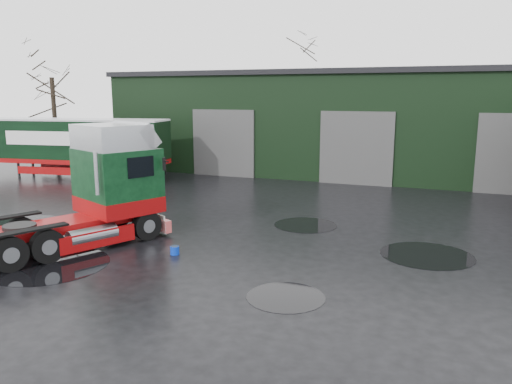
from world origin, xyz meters
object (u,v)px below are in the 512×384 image
Objects in this scene: warehouse at (374,121)px; tree_left at (54,105)px; tree_back_b at (498,109)px; wash_bucket at (175,250)px; hero_tractor at (67,187)px; tree_back_a at (300,96)px; trailer_left at (74,148)px.

tree_left reaches higher than warehouse.
tree_left reaches higher than tree_back_b.
warehouse is 20.64m from tree_left.
hero_tractor is at bearing -170.94° from wash_bucket.
tree_back_b is at bearing 0.00° from tree_back_a.
hero_tractor reaches higher than wash_bucket.
tree_left is at bearing -146.31° from tree_back_b.
warehouse is 4.32× the size of tree_back_b.
trailer_left is 31.17m from tree_back_b.
wash_bucket is at bearing -80.55° from tree_back_a.
tree_back_b reaches higher than wash_bucket.
tree_left is (-19.00, -8.00, 1.09)m from warehouse.
tree_back_a reaches higher than hero_tractor.
warehouse is at bearing 96.95° from hero_tractor.
tree_back_b is at bearing 89.09° from hero_tractor.
trailer_left is at bearing 154.64° from hero_tractor.
trailer_left is 1.34× the size of tree_left.
tree_back_a is 16.03m from tree_back_b.
warehouse is at bearing -128.66° from tree_back_b.
tree_left is at bearing 142.39° from wash_bucket.
tree_back_a is at bearing -30.43° from trailer_left.
trailer_left is 1.52× the size of tree_back_b.
trailer_left is 4.50m from tree_left.
tree_back_b is at bearing 33.69° from tree_left.
warehouse is at bearing -51.34° from tree_back_a.
tree_left is 21.10m from tree_back_a.
tree_back_b is (8.00, 10.00, 0.59)m from warehouse.
wash_bucket is (3.55, 0.57, -1.85)m from hero_tractor.
tree_left is 1.13× the size of tree_back_b.
hero_tractor is at bearing -45.98° from tree_left.
trailer_left is (-9.32, 10.94, -0.22)m from hero_tractor.
tree_back_b is at bearing 70.18° from wash_bucket.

